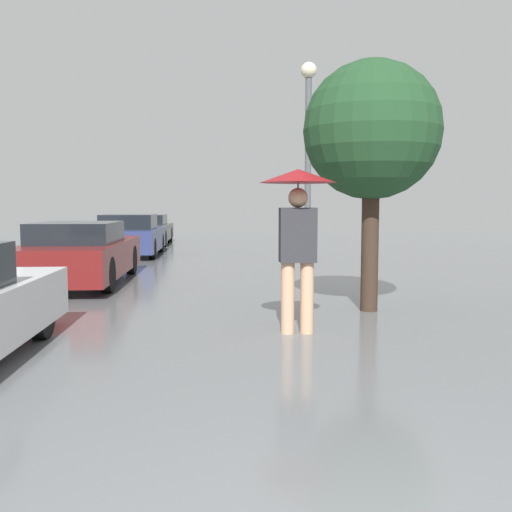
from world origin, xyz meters
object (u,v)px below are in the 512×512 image
parked_car_second (80,254)px  tree (372,132)px  street_lamp (308,140)px  pedestrian (298,215)px  parked_car_third (130,236)px  parked_car_farthest (146,230)px

parked_car_second → tree: 6.23m
parked_car_second → street_lamp: (4.77, 1.63, 2.43)m
pedestrian → parked_car_second: bearing=127.9°
street_lamp → pedestrian: bearing=-100.1°
parked_car_third → street_lamp: 6.91m
parked_car_second → street_lamp: 5.60m
parked_car_farthest → tree: bearing=-71.0°
parked_car_farthest → street_lamp: bearing=-62.9°
parked_car_third → street_lamp: size_ratio=0.82×
parked_car_third → parked_car_farthest: parked_car_third is taller
pedestrian → parked_car_second: pedestrian is taller
parked_car_farthest → tree: tree is taller
parked_car_second → parked_car_farthest: size_ratio=1.00×
parked_car_farthest → tree: 15.32m
pedestrian → tree: tree is taller
parked_car_farthest → parked_car_second: bearing=-89.7°
pedestrian → parked_car_farthest: 16.18m
parked_car_farthest → street_lamp: size_ratio=0.94×
tree → pedestrian: bearing=-132.2°
parked_car_third → tree: bearing=-62.7°
street_lamp → parked_car_second: bearing=-161.2°
parked_car_third → tree: tree is taller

